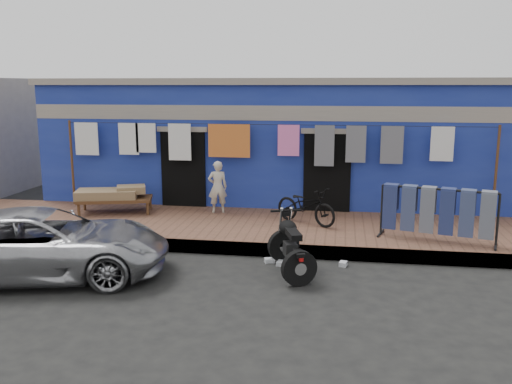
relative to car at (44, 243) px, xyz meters
name	(u,v)px	position (x,y,z in m)	size (l,w,h in m)	color
ground	(237,285)	(3.27, 0.14, -0.60)	(80.00, 80.00, 0.00)	black
sidewalk	(263,230)	(3.27, 3.14, -0.47)	(28.00, 3.00, 0.25)	brown
curb	(252,249)	(3.27, 1.69, -0.47)	(28.00, 0.10, 0.25)	gray
building	(284,140)	(3.27, 7.13, 1.09)	(12.20, 5.20, 3.36)	navy
clothesline	(252,145)	(2.81, 4.39, 1.22)	(10.06, 0.06, 2.10)	brown
car	(44,243)	(0.00, 0.00, 0.00)	(1.92, 4.23, 1.19)	#ACACB0
seated_person	(218,187)	(2.07, 4.03, 0.27)	(0.44, 0.29, 1.23)	beige
bicycle	(306,201)	(4.18, 3.33, 0.14)	(0.53, 1.51, 0.98)	black
motorcycle	(291,244)	(4.09, 0.85, -0.09)	(1.01, 1.67, 1.02)	black
charpoy	(115,200)	(-0.32, 3.67, -0.05)	(1.91, 1.25, 0.59)	brown
jeans_rack	(437,213)	(6.75, 2.42, 0.19)	(2.28, 1.03, 1.07)	black
litter_a	(270,260)	(3.65, 1.34, -0.56)	(0.18, 0.14, 0.08)	silver
litter_b	(343,264)	(4.99, 1.34, -0.55)	(0.17, 0.13, 0.08)	silver
litter_c	(281,263)	(3.89, 1.21, -0.56)	(0.19, 0.15, 0.08)	silver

